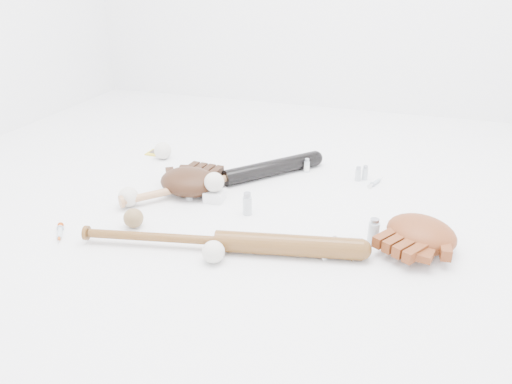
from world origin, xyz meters
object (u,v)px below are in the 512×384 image
(glove_dark, at_px, (189,181))
(pedestal, at_px, (215,196))
(bat_wood, at_px, (219,241))
(bat_dark, at_px, (227,178))

(glove_dark, distance_m, pedestal, 0.13)
(bat_wood, distance_m, pedestal, 0.36)
(bat_wood, height_order, glove_dark, glove_dark)
(bat_dark, distance_m, glove_dark, 0.16)
(bat_wood, height_order, pedestal, bat_wood)
(bat_dark, relative_size, bat_wood, 0.99)
(glove_dark, bearing_deg, bat_wood, -47.87)
(glove_dark, bearing_deg, bat_dark, 48.67)
(bat_dark, bearing_deg, bat_wood, -120.05)
(bat_dark, height_order, bat_wood, same)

